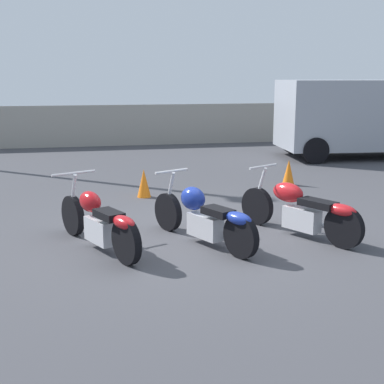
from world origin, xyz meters
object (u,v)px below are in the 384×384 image
traffic_cone_far (289,172)px  motorcycle_slot_2 (301,210)px  motorcycle_slot_0 (99,221)px  motorcycle_slot_1 (204,217)px  parked_van (365,115)px  traffic_cone_near (144,183)px

traffic_cone_far → motorcycle_slot_2: bearing=-109.3°
motorcycle_slot_0 → motorcycle_slot_1: motorcycle_slot_0 is taller
parked_van → traffic_cone_far: 4.98m
motorcycle_slot_0 → motorcycle_slot_1: (1.42, -0.05, 0.00)m
motorcycle_slot_0 → motorcycle_slot_2: (2.88, 0.02, 0.01)m
parked_van → traffic_cone_near: parked_van is taller
motorcycle_slot_2 → motorcycle_slot_0: bearing=151.6°
motorcycle_slot_1 → traffic_cone_near: (-0.47, 3.09, -0.12)m
motorcycle_slot_0 → traffic_cone_near: size_ratio=3.68×
motorcycle_slot_0 → traffic_cone_near: bearing=47.6°
motorcycle_slot_0 → traffic_cone_far: 5.45m
motorcycle_slot_1 → motorcycle_slot_2: bearing=-23.5°
motorcycle_slot_2 → traffic_cone_near: bearing=93.7°
motorcycle_slot_2 → traffic_cone_far: motorcycle_slot_2 is taller
motorcycle_slot_2 → traffic_cone_far: size_ratio=3.54×
motorcycle_slot_2 → traffic_cone_near: size_ratio=3.59×
motorcycle_slot_0 → motorcycle_slot_1: 1.42m
parked_van → traffic_cone_near: size_ratio=9.04×
motorcycle_slot_2 → traffic_cone_far: 3.76m
traffic_cone_near → traffic_cone_far: size_ratio=0.99×
motorcycle_slot_0 → motorcycle_slot_2: bearing=-24.5°
traffic_cone_near → motorcycle_slot_0: bearing=-107.5°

